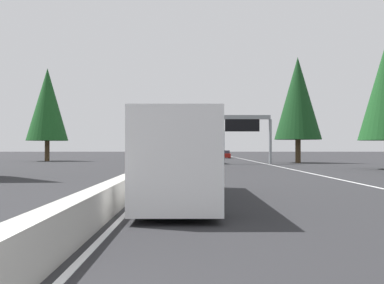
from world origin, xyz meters
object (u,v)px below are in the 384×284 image
(conifer_right_mid, at_px, (298,98))
(conifer_left_mid, at_px, (47,105))
(sign_gantry_overhead, at_px, (221,125))
(minivan_mid_right, at_px, (184,159))
(bus_near_center, at_px, (180,155))
(sedan_far_center, at_px, (216,158))
(sedan_far_right, at_px, (225,155))

(conifer_right_mid, distance_m, conifer_left_mid, 36.40)
(sign_gantry_overhead, bearing_deg, minivan_mid_right, 162.03)
(bus_near_center, xyz_separation_m, sedan_far_center, (38.58, -3.64, -1.03))
(bus_near_center, relative_size, sedan_far_right, 2.61)
(minivan_mid_right, height_order, conifer_left_mid, conifer_left_mid)
(minivan_mid_right, distance_m, sedan_far_right, 44.73)
(sign_gantry_overhead, relative_size, conifer_left_mid, 0.91)
(sedan_far_center, relative_size, sedan_far_right, 1.00)
(sign_gantry_overhead, distance_m, bus_near_center, 38.15)
(sign_gantry_overhead, height_order, sedan_far_right, sign_gantry_overhead)
(minivan_mid_right, relative_size, conifer_right_mid, 0.36)
(sedan_far_right, bearing_deg, sedan_far_center, 173.39)
(sign_gantry_overhead, height_order, minivan_mid_right, sign_gantry_overhead)
(conifer_right_mid, xyz_separation_m, conifer_left_mid, (8.08, 35.50, -0.05))
(conifer_right_mid, bearing_deg, minivan_mid_right, 140.26)
(sedan_far_right, xyz_separation_m, conifer_left_mid, (-18.30, 27.97, 7.75))
(sedan_far_center, height_order, conifer_right_mid, conifer_right_mid)
(minivan_mid_right, bearing_deg, sedan_far_right, -9.31)
(sedan_far_center, relative_size, conifer_left_mid, 0.32)
(sign_gantry_overhead, xyz_separation_m, sedan_far_right, (30.62, -2.85, -4.06))
(sign_gantry_overhead, relative_size, bus_near_center, 1.10)
(bus_near_center, bearing_deg, minivan_mid_right, 0.32)
(bus_near_center, height_order, sedan_far_center, bus_near_center)
(sedan_far_center, bearing_deg, sign_gantry_overhead, -142.61)
(conifer_right_mid, bearing_deg, conifer_left_mid, 77.17)
(minivan_mid_right, height_order, sedan_far_right, minivan_mid_right)
(sedan_far_right, relative_size, conifer_right_mid, 0.32)
(bus_near_center, height_order, sedan_far_right, bus_near_center)
(bus_near_center, bearing_deg, sedan_far_right, -5.93)
(sedan_far_center, distance_m, sedan_far_right, 30.03)
(sedan_far_center, bearing_deg, conifer_right_mid, -72.59)
(conifer_left_mid, bearing_deg, sedan_far_right, -56.80)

